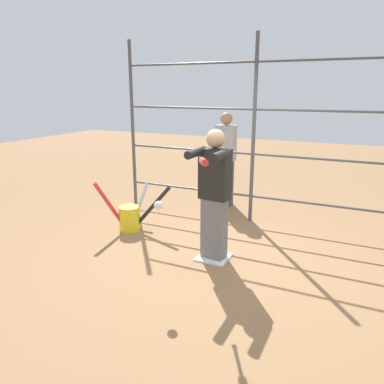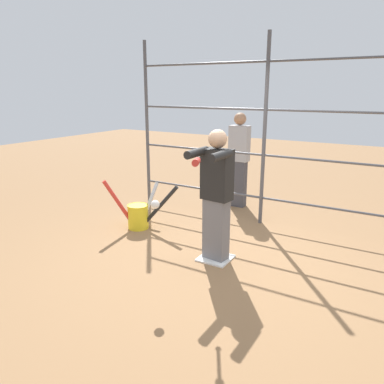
% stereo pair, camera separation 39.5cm
% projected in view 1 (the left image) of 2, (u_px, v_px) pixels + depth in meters
% --- Properties ---
extents(ground_plane, '(24.00, 24.00, 0.00)m').
position_uv_depth(ground_plane, '(214.00, 258.00, 4.91)').
color(ground_plane, olive).
extents(home_plate, '(0.40, 0.40, 0.02)m').
position_uv_depth(home_plate, '(214.00, 257.00, 4.91)').
color(home_plate, white).
rests_on(home_plate, ground).
extents(fence_backstop, '(4.64, 0.06, 2.97)m').
position_uv_depth(fence_backstop, '(254.00, 132.00, 5.91)').
color(fence_backstop, '#4C4C51').
rests_on(fence_backstop, ground).
extents(batter, '(0.43, 0.59, 1.68)m').
position_uv_depth(batter, '(214.00, 192.00, 4.66)').
color(batter, slate).
rests_on(batter, ground).
extents(baseball_bat_swinging, '(0.43, 0.76, 0.16)m').
position_uv_depth(baseball_bat_swinging, '(203.00, 161.00, 3.66)').
color(baseball_bat_swinging, black).
extents(softball_in_flight, '(0.10, 0.10, 0.10)m').
position_uv_depth(softball_in_flight, '(158.00, 205.00, 4.01)').
color(softball_in_flight, white).
extents(bat_bucket, '(1.02, 0.95, 0.82)m').
position_uv_depth(bat_bucket, '(130.00, 216.00, 5.83)').
color(bat_bucket, yellow).
rests_on(bat_bucket, ground).
extents(bystander_behind_fence, '(0.36, 0.22, 1.74)m').
position_uv_depth(bystander_behind_fence, '(225.00, 158.00, 6.94)').
color(bystander_behind_fence, '#3F3F47').
rests_on(bystander_behind_fence, ground).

